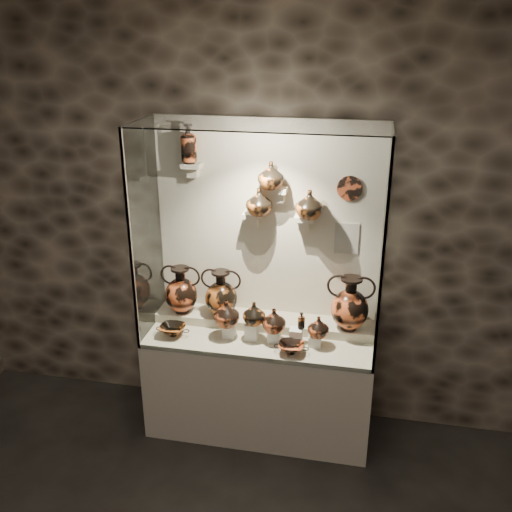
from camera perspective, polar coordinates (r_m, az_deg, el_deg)
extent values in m
cube|color=black|center=(4.28, 1.21, 3.09)|extent=(5.00, 0.02, 3.20)
cube|color=beige|center=(4.54, 0.34, -12.71)|extent=(1.70, 0.60, 0.80)
cube|color=#B9AD8F|center=(4.32, 0.35, -8.18)|extent=(1.68, 0.58, 0.03)
cube|color=#B9AD8F|center=(4.45, 0.79, -6.68)|extent=(1.70, 0.25, 0.10)
cube|color=beige|center=(4.28, 1.19, 3.07)|extent=(1.70, 0.03, 1.60)
cube|color=white|center=(3.72, -0.50, 0.08)|extent=(1.70, 0.01, 1.60)
cube|color=white|center=(4.22, -10.97, 2.39)|extent=(0.01, 0.60, 1.60)
cube|color=white|center=(3.92, 12.60, 0.74)|extent=(0.01, 0.60, 1.60)
cube|color=white|center=(3.78, 0.41, 13.01)|extent=(1.70, 0.60, 0.01)
cube|color=gray|center=(3.97, -12.43, 1.01)|extent=(0.02, 0.02, 1.60)
cube|color=gray|center=(3.65, 12.52, -0.87)|extent=(0.02, 0.02, 1.60)
cube|color=silver|center=(4.29, -2.68, -7.45)|extent=(0.09, 0.09, 0.10)
cube|color=silver|center=(4.25, -0.44, -7.51)|extent=(0.09, 0.09, 0.13)
cube|color=silver|center=(4.23, 1.83, -7.97)|extent=(0.09, 0.09, 0.09)
cube|color=silver|center=(4.20, 4.01, -7.99)|extent=(0.09, 0.09, 0.12)
cube|color=silver|center=(4.20, 5.91, -8.39)|extent=(0.09, 0.09, 0.08)
cube|color=beige|center=(4.21, -6.41, 9.01)|extent=(0.14, 0.12, 0.04)
cube|color=beige|center=(4.19, -0.33, 4.12)|extent=(0.14, 0.12, 0.04)
cube|color=beige|center=(4.10, 2.42, 6.61)|extent=(0.10, 0.12, 0.04)
cube|color=beige|center=(4.14, 4.84, 3.79)|extent=(0.14, 0.12, 0.04)
imported|color=#CF5427|center=(4.21, -2.98, -5.73)|extent=(0.25, 0.25, 0.20)
imported|color=#B2561F|center=(4.17, -0.19, -5.76)|extent=(0.22, 0.22, 0.17)
imported|color=#CF5427|center=(4.15, 1.81, -6.44)|extent=(0.21, 0.21, 0.18)
imported|color=#CF5427|center=(4.13, 6.27, -7.05)|extent=(0.17, 0.17, 0.16)
imported|color=#B2561F|center=(4.11, 0.31, 5.45)|extent=(0.22, 0.22, 0.20)
imported|color=#B2561F|center=(4.04, 1.50, 8.07)|extent=(0.22, 0.22, 0.19)
imported|color=#B2561F|center=(4.05, 5.36, 5.16)|extent=(0.24, 0.24, 0.21)
cylinder|color=#A54020|center=(4.10, 9.35, 6.70)|extent=(0.18, 0.02, 0.18)
cube|color=beige|center=(4.22, 9.04, 1.74)|extent=(0.18, 0.01, 0.23)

